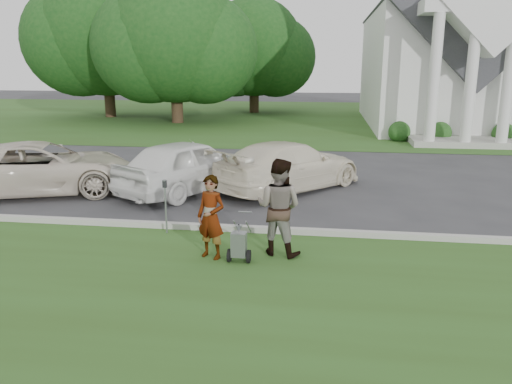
% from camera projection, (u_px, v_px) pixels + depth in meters
% --- Properties ---
extents(ground, '(120.00, 120.00, 0.00)m').
position_uv_depth(ground, '(240.00, 240.00, 11.05)').
color(ground, '#333335').
rests_on(ground, ground).
extents(grass_strip, '(80.00, 7.00, 0.01)m').
position_uv_depth(grass_strip, '(209.00, 302.00, 8.17)').
color(grass_strip, '#2F4D1A').
rests_on(grass_strip, ground).
extents(church_lawn, '(80.00, 30.00, 0.01)m').
position_uv_depth(church_lawn, '(302.00, 117.00, 36.95)').
color(church_lawn, '#2F4D1A').
rests_on(church_lawn, ground).
extents(curb, '(80.00, 0.18, 0.15)m').
position_uv_depth(curb, '(244.00, 229.00, 11.56)').
color(curb, '#9E9E93').
rests_on(curb, ground).
extents(church, '(9.19, 19.00, 24.10)m').
position_uv_depth(church, '(448.00, 28.00, 30.54)').
color(church, white).
rests_on(church, ground).
extents(tree_left, '(10.63, 8.40, 9.71)m').
position_uv_depth(tree_left, '(174.00, 43.00, 31.95)').
color(tree_left, '#332316').
rests_on(tree_left, ground).
extents(tree_far, '(11.64, 9.20, 10.73)m').
position_uv_depth(tree_far, '(105.00, 37.00, 35.49)').
color(tree_far, '#332316').
rests_on(tree_far, ground).
extents(tree_back, '(9.61, 7.60, 8.89)m').
position_uv_depth(tree_back, '(254.00, 52.00, 39.18)').
color(tree_back, '#332316').
rests_on(tree_back, ground).
extents(striping_cart, '(0.45, 0.89, 0.83)m').
position_uv_depth(striping_cart, '(239.00, 245.00, 9.74)').
color(striping_cart, black).
rests_on(striping_cart, ground).
extents(person_left, '(0.72, 0.60, 1.68)m').
position_uv_depth(person_left, '(211.00, 218.00, 9.83)').
color(person_left, '#999999').
rests_on(person_left, ground).
extents(person_right, '(1.14, 1.00, 1.98)m').
position_uv_depth(person_right, '(279.00, 208.00, 10.00)').
color(person_right, '#999999').
rests_on(person_right, ground).
extents(parking_meter_near, '(0.09, 0.08, 1.27)m').
position_uv_depth(parking_meter_near, '(165.00, 200.00, 11.28)').
color(parking_meter_near, gray).
rests_on(parking_meter_near, ground).
extents(car_a, '(6.11, 4.34, 1.55)m').
position_uv_depth(car_a, '(42.00, 168.00, 14.90)').
color(car_a, beige).
rests_on(car_a, ground).
extents(car_b, '(4.03, 5.10, 1.63)m').
position_uv_depth(car_b, '(188.00, 165.00, 15.06)').
color(car_b, white).
rests_on(car_b, ground).
extents(car_c, '(4.93, 5.32, 1.50)m').
position_uv_depth(car_c, '(289.00, 166.00, 15.33)').
color(car_c, '#F3EACE').
rests_on(car_c, ground).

